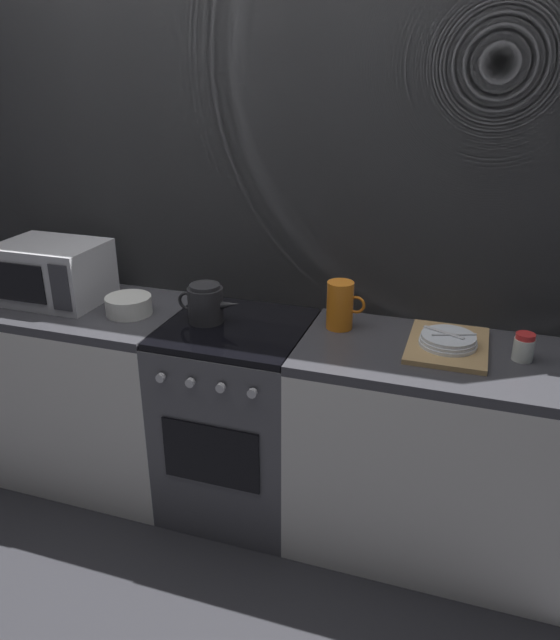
# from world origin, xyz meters

# --- Properties ---
(ground_plane) EXTENTS (8.00, 8.00, 0.00)m
(ground_plane) POSITION_xyz_m (0.00, 0.00, 0.00)
(ground_plane) COLOR #2D2D33
(back_wall) EXTENTS (3.60, 0.05, 2.40)m
(back_wall) POSITION_xyz_m (0.00, 0.32, 1.20)
(back_wall) COLOR gray
(back_wall) RESTS_ON ground_plane
(counter_left) EXTENTS (1.20, 0.60, 0.90)m
(counter_left) POSITION_xyz_m (-0.90, 0.00, 0.45)
(counter_left) COLOR silver
(counter_left) RESTS_ON ground_plane
(stove_unit) EXTENTS (0.60, 0.63, 0.90)m
(stove_unit) POSITION_xyz_m (-0.00, -0.00, 0.45)
(stove_unit) COLOR #4C4C51
(stove_unit) RESTS_ON ground_plane
(counter_right) EXTENTS (1.20, 0.60, 0.90)m
(counter_right) POSITION_xyz_m (0.90, 0.00, 0.45)
(counter_right) COLOR silver
(counter_right) RESTS_ON ground_plane
(microwave) EXTENTS (0.46, 0.35, 0.27)m
(microwave) POSITION_xyz_m (-0.90, 0.02, 1.04)
(microwave) COLOR #B2B2B7
(microwave) RESTS_ON counter_left
(kettle) EXTENTS (0.28, 0.15, 0.17)m
(kettle) POSITION_xyz_m (-0.14, -0.00, 0.98)
(kettle) COLOR #262628
(kettle) RESTS_ON stove_unit
(mixing_bowl) EXTENTS (0.20, 0.20, 0.08)m
(mixing_bowl) POSITION_xyz_m (-0.49, -0.03, 0.94)
(mixing_bowl) COLOR silver
(mixing_bowl) RESTS_ON counter_left
(pitcher) EXTENTS (0.16, 0.11, 0.20)m
(pitcher) POSITION_xyz_m (0.42, 0.11, 1.00)
(pitcher) COLOR orange
(pitcher) RESTS_ON counter_right
(dish_pile) EXTENTS (0.30, 0.40, 0.07)m
(dish_pile) POSITION_xyz_m (0.86, 0.05, 0.92)
(dish_pile) COLOR tan
(dish_pile) RESTS_ON counter_right
(spice_jar) EXTENTS (0.08, 0.08, 0.10)m
(spice_jar) POSITION_xyz_m (1.13, 0.04, 0.95)
(spice_jar) COLOR silver
(spice_jar) RESTS_ON counter_right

